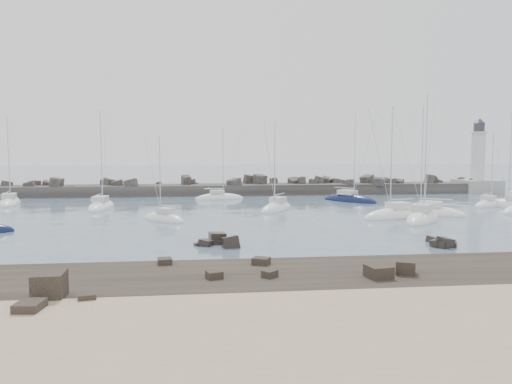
# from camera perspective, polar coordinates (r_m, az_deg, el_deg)

# --- Properties ---
(ground) EXTENTS (400.00, 400.00, 0.00)m
(ground) POSITION_cam_1_polar(r_m,az_deg,el_deg) (51.97, -0.42, -4.09)
(ground) COLOR #4C6176
(ground) RESTS_ON ground
(sand_strip) EXTENTS (140.00, 14.00, 1.00)m
(sand_strip) POSITION_cam_1_polar(r_m,az_deg,el_deg) (21.43, 9.17, -17.60)
(sand_strip) COLOR tan
(sand_strip) RESTS_ON ground
(rock_shelf) EXTENTS (140.00, 12.00, 2.10)m
(rock_shelf) POSITION_cam_1_polar(r_m,az_deg,el_deg) (30.62, 3.89, -10.54)
(rock_shelf) COLOR black
(rock_shelf) RESTS_ON ground
(rock_cluster_near) EXTENTS (3.97, 3.94, 1.72)m
(rock_cluster_near) POSITION_cam_1_polar(r_m,az_deg,el_deg) (42.98, -4.07, -5.73)
(rock_cluster_near) COLOR black
(rock_cluster_near) RESTS_ON ground
(rock_cluster_far) EXTENTS (2.53, 3.82, 1.55)m
(rock_cluster_far) POSITION_cam_1_polar(r_m,az_deg,el_deg) (44.98, 20.57, -5.70)
(rock_cluster_far) COLOR black
(rock_cluster_far) RESTS_ON ground
(breakwater) EXTENTS (115.00, 7.56, 4.97)m
(breakwater) POSITION_cam_1_polar(r_m,az_deg,el_deg) (89.42, -7.65, -0.11)
(breakwater) COLOR #33302D
(breakwater) RESTS_ON ground
(lighthouse) EXTENTS (7.00, 7.00, 14.60)m
(lighthouse) POSITION_cam_1_polar(r_m,az_deg,el_deg) (103.46, 23.97, 1.73)
(lighthouse) COLOR #9D9D98
(lighthouse) RESTS_ON ground
(sailboat_1) EXTENTS (4.42, 9.27, 14.04)m
(sailboat_1) POSITION_cam_1_polar(r_m,az_deg,el_deg) (81.96, -26.33, -1.18)
(sailboat_1) COLOR white
(sailboat_1) RESTS_ON ground
(sailboat_3) EXTENTS (3.39, 9.30, 14.44)m
(sailboat_3) POSITION_cam_1_polar(r_m,az_deg,el_deg) (71.80, -17.27, -1.68)
(sailboat_3) COLOR white
(sailboat_3) RESTS_ON ground
(sailboat_4) EXTENTS (8.15, 3.33, 12.51)m
(sailboat_4) POSITION_cam_1_polar(r_m,az_deg,el_deg) (81.11, -4.21, -0.74)
(sailboat_4) COLOR white
(sailboat_4) RESTS_ON ground
(sailboat_5) EXTENTS (5.99, 6.12, 10.51)m
(sailboat_5) POSITION_cam_1_polar(r_m,az_deg,el_deg) (58.02, -10.49, -3.09)
(sailboat_5) COLOR white
(sailboat_5) RESTS_ON ground
(sailboat_6) EXTENTS (6.46, 7.98, 12.79)m
(sailboat_6) POSITION_cam_1_polar(r_m,az_deg,el_deg) (66.44, 2.38, -1.97)
(sailboat_6) COLOR white
(sailboat_6) RESTS_ON ground
(sailboat_7) EXTENTS (8.22, 9.64, 15.47)m
(sailboat_7) POSITION_cam_1_polar(r_m,az_deg,el_deg) (60.25, 18.49, -2.95)
(sailboat_7) COLOR white
(sailboat_7) RESTS_ON ground
(sailboat_8) EXTENTS (8.15, 9.31, 14.96)m
(sailboat_8) POSITION_cam_1_polar(r_m,az_deg,el_deg) (79.03, 10.66, -0.95)
(sailboat_8) COLOR #0E173B
(sailboat_8) RESTS_ON ground
(sailboat_9) EXTENTS (9.34, 5.48, 14.24)m
(sailboat_9) POSITION_cam_1_polar(r_m,az_deg,el_deg) (61.63, 15.59, -2.70)
(sailboat_9) COLOR white
(sailboat_9) RESTS_ON ground
(sailboat_12) EXTENTS (7.18, 5.88, 11.50)m
(sailboat_12) POSITION_cam_1_polar(r_m,az_deg,el_deg) (78.69, 25.06, -1.36)
(sailboat_12) COLOR white
(sailboat_12) RESTS_ON ground
(sailboat_14) EXTENTS (9.21, 7.76, 14.61)m
(sailboat_14) POSITION_cam_1_polar(r_m,az_deg,el_deg) (65.72, 18.94, -2.33)
(sailboat_14) COLOR white
(sailboat_14) RESTS_ON ground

